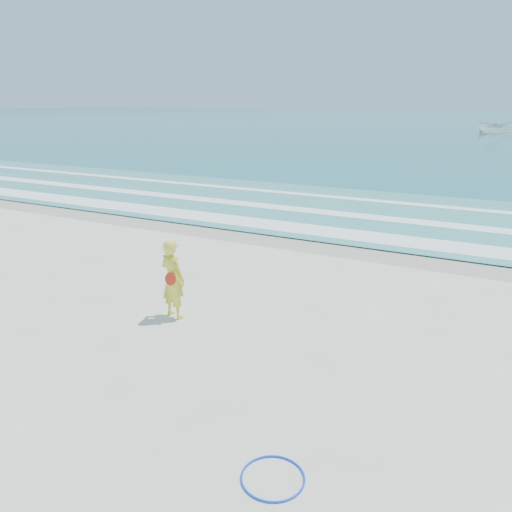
% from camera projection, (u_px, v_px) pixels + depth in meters
% --- Properties ---
extents(ground, '(400.00, 400.00, 0.00)m').
position_uv_depth(ground, '(134.00, 372.00, 8.50)').
color(ground, silver).
rests_on(ground, ground).
extents(wet_sand, '(400.00, 2.40, 0.00)m').
position_uv_depth(wet_sand, '(319.00, 243.00, 16.13)').
color(wet_sand, '#B2A893').
rests_on(wet_sand, ground).
extents(ocean, '(400.00, 190.00, 0.04)m').
position_uv_depth(ocean, '(491.00, 122.00, 97.44)').
color(ocean, '#19727F').
rests_on(ocean, ground).
extents(shallow, '(400.00, 10.00, 0.01)m').
position_uv_depth(shallow, '(362.00, 212.00, 20.35)').
color(shallow, '#59B7AD').
rests_on(shallow, ocean).
extents(foam_near, '(400.00, 1.40, 0.01)m').
position_uv_depth(foam_near, '(332.00, 232.00, 17.21)').
color(foam_near, white).
rests_on(foam_near, shallow).
extents(foam_mid, '(400.00, 0.90, 0.01)m').
position_uv_depth(foam_mid, '(357.00, 215.00, 19.67)').
color(foam_mid, white).
rests_on(foam_mid, shallow).
extents(foam_far, '(400.00, 0.60, 0.01)m').
position_uv_depth(foam_far, '(378.00, 201.00, 22.46)').
color(foam_far, white).
rests_on(foam_far, shallow).
extents(hoop, '(0.87, 0.87, 0.03)m').
position_uv_depth(hoop, '(273.00, 478.00, 6.12)').
color(hoop, '#0C39DF').
rests_on(hoop, ground).
extents(boat, '(4.98, 2.66, 1.83)m').
position_uv_depth(boat, '(498.00, 127.00, 63.17)').
color(boat, white).
rests_on(boat, ocean).
extents(woman, '(0.69, 0.53, 1.71)m').
position_uv_depth(woman, '(173.00, 279.00, 10.43)').
color(woman, yellow).
rests_on(woman, ground).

